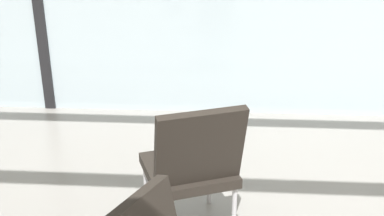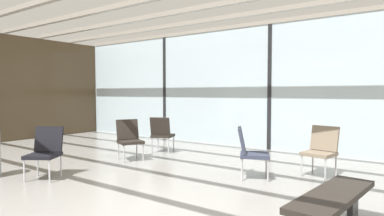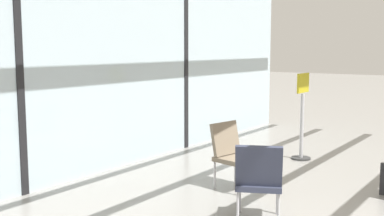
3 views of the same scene
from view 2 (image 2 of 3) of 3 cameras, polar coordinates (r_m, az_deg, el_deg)
ground_plane at (r=4.56m, az=-13.62°, el=-16.07°), size 60.00×60.00×0.00m
glass_curtain_wall at (r=8.65m, az=13.37°, el=3.51°), size 14.00×0.08×3.19m
window_mullion_0 at (r=10.49m, az=-4.63°, el=3.42°), size 0.10×0.12×3.19m
window_mullion_1 at (r=8.65m, az=13.37°, el=3.51°), size 0.10×0.12×3.19m
parked_airplane at (r=14.05m, az=28.83°, el=5.57°), size 14.27×4.50×4.50m
lounge_chair_0 at (r=5.73m, az=9.90°, el=-7.07°), size 0.68×0.66×0.87m
lounge_chair_1 at (r=8.06m, az=-5.25°, el=-4.22°), size 0.64×0.66×0.87m
lounge_chair_2 at (r=6.23m, az=21.47°, el=-6.43°), size 0.57×0.60×0.87m
lounge_chair_3 at (r=7.31m, az=-10.82°, el=-4.96°), size 0.68×0.66×0.87m
lounge_chair_4 at (r=6.19m, az=-24.03°, el=-6.52°), size 0.69×0.70×0.87m
waiting_bench at (r=3.67m, az=23.25°, el=-14.90°), size 0.55×1.69×0.47m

